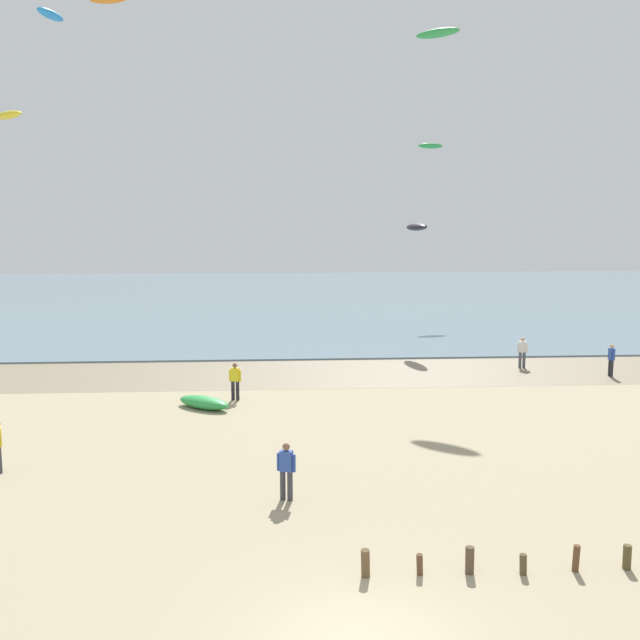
{
  "coord_description": "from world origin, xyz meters",
  "views": [
    {
      "loc": [
        -1.52,
        -12.29,
        8.0
      ],
      "look_at": [
        0.04,
        12.49,
        4.51
      ],
      "focal_mm": 39.35,
      "sensor_mm": 36.0,
      "label": 1
    }
  ],
  "objects_px": {
    "person_mid_beach": "(235,380)",
    "grounded_kite": "(204,402)",
    "person_by_waterline": "(611,359)",
    "kite_aloft_4": "(417,227)",
    "kite_aloft_1": "(438,33)",
    "kite_aloft_5": "(8,115)",
    "kite_aloft_6": "(50,15)",
    "kite_aloft_3": "(430,146)",
    "person_left_flank": "(522,351)",
    "person_nearest_camera": "(286,470)"
  },
  "relations": [
    {
      "from": "person_by_waterline",
      "to": "kite_aloft_6",
      "type": "relative_size",
      "value": 0.61
    },
    {
      "from": "kite_aloft_1",
      "to": "kite_aloft_3",
      "type": "distance_m",
      "value": 20.66
    },
    {
      "from": "kite_aloft_4",
      "to": "person_left_flank",
      "type": "bearing_deg",
      "value": 20.8
    },
    {
      "from": "person_by_waterline",
      "to": "person_nearest_camera",
      "type": "bearing_deg",
      "value": -138.11
    },
    {
      "from": "person_left_flank",
      "to": "person_by_waterline",
      "type": "bearing_deg",
      "value": -31.87
    },
    {
      "from": "kite_aloft_4",
      "to": "kite_aloft_6",
      "type": "relative_size",
      "value": 1.05
    },
    {
      "from": "kite_aloft_3",
      "to": "person_by_waterline",
      "type": "bearing_deg",
      "value": -94.11
    },
    {
      "from": "person_mid_beach",
      "to": "kite_aloft_6",
      "type": "xyz_separation_m",
      "value": [
        -12.33,
        16.78,
        20.17
      ]
    },
    {
      "from": "kite_aloft_1",
      "to": "kite_aloft_3",
      "type": "relative_size",
      "value": 1.21
    },
    {
      "from": "kite_aloft_1",
      "to": "kite_aloft_5",
      "type": "distance_m",
      "value": 23.55
    },
    {
      "from": "person_mid_beach",
      "to": "kite_aloft_6",
      "type": "height_order",
      "value": "kite_aloft_6"
    },
    {
      "from": "person_left_flank",
      "to": "kite_aloft_4",
      "type": "distance_m",
      "value": 11.35
    },
    {
      "from": "person_by_waterline",
      "to": "kite_aloft_4",
      "type": "relative_size",
      "value": 0.58
    },
    {
      "from": "kite_aloft_3",
      "to": "kite_aloft_4",
      "type": "bearing_deg",
      "value": -118.11
    },
    {
      "from": "person_by_waterline",
      "to": "grounded_kite",
      "type": "distance_m",
      "value": 21.19
    },
    {
      "from": "kite_aloft_3",
      "to": "kite_aloft_5",
      "type": "xyz_separation_m",
      "value": [
        -26.71,
        -23.63,
        -1.15
      ]
    },
    {
      "from": "person_left_flank",
      "to": "kite_aloft_5",
      "type": "relative_size",
      "value": 0.7
    },
    {
      "from": "kite_aloft_6",
      "to": "kite_aloft_5",
      "type": "bearing_deg",
      "value": -163.5
    },
    {
      "from": "person_left_flank",
      "to": "kite_aloft_4",
      "type": "bearing_deg",
      "value": 118.95
    },
    {
      "from": "person_nearest_camera",
      "to": "grounded_kite",
      "type": "xyz_separation_m",
      "value": [
        -3.41,
        10.31,
        -0.65
      ]
    },
    {
      "from": "person_nearest_camera",
      "to": "kite_aloft_1",
      "type": "height_order",
      "value": "kite_aloft_1"
    },
    {
      "from": "person_mid_beach",
      "to": "grounded_kite",
      "type": "relative_size",
      "value": 0.65
    },
    {
      "from": "grounded_kite",
      "to": "kite_aloft_6",
      "type": "height_order",
      "value": "kite_aloft_6"
    },
    {
      "from": "person_by_waterline",
      "to": "kite_aloft_5",
      "type": "relative_size",
      "value": 0.7
    },
    {
      "from": "kite_aloft_3",
      "to": "kite_aloft_4",
      "type": "relative_size",
      "value": 0.76
    },
    {
      "from": "person_left_flank",
      "to": "kite_aloft_4",
      "type": "height_order",
      "value": "kite_aloft_4"
    },
    {
      "from": "person_left_flank",
      "to": "kite_aloft_6",
      "type": "distance_m",
      "value": 35.92
    },
    {
      "from": "person_nearest_camera",
      "to": "kite_aloft_6",
      "type": "distance_m",
      "value": 37.75
    },
    {
      "from": "kite_aloft_3",
      "to": "kite_aloft_5",
      "type": "height_order",
      "value": "kite_aloft_3"
    },
    {
      "from": "person_nearest_camera",
      "to": "kite_aloft_5",
      "type": "relative_size",
      "value": 0.7
    },
    {
      "from": "kite_aloft_3",
      "to": "kite_aloft_4",
      "type": "xyz_separation_m",
      "value": [
        -4.2,
        -15.6,
        -6.78
      ]
    },
    {
      "from": "person_left_flank",
      "to": "person_mid_beach",
      "type": "bearing_deg",
      "value": -158.31
    },
    {
      "from": "grounded_kite",
      "to": "kite_aloft_6",
      "type": "distance_m",
      "value": 29.74
    },
    {
      "from": "person_by_waterline",
      "to": "person_mid_beach",
      "type": "bearing_deg",
      "value": -169.07
    },
    {
      "from": "person_by_waterline",
      "to": "person_left_flank",
      "type": "height_order",
      "value": "same"
    },
    {
      "from": "person_mid_beach",
      "to": "grounded_kite",
      "type": "distance_m",
      "value": 1.97
    },
    {
      "from": "kite_aloft_1",
      "to": "kite_aloft_4",
      "type": "xyz_separation_m",
      "value": [
        -0.13,
        4.23,
        -10.9
      ]
    },
    {
      "from": "grounded_kite",
      "to": "kite_aloft_3",
      "type": "relative_size",
      "value": 1.18
    },
    {
      "from": "person_left_flank",
      "to": "kite_aloft_3",
      "type": "height_order",
      "value": "kite_aloft_3"
    },
    {
      "from": "kite_aloft_1",
      "to": "kite_aloft_3",
      "type": "xyz_separation_m",
      "value": [
        4.08,
        19.83,
        -4.12
      ]
    },
    {
      "from": "kite_aloft_4",
      "to": "kite_aloft_5",
      "type": "height_order",
      "value": "kite_aloft_5"
    },
    {
      "from": "kite_aloft_6",
      "to": "person_mid_beach",
      "type": "bearing_deg",
      "value": -131.58
    },
    {
      "from": "person_nearest_camera",
      "to": "kite_aloft_1",
      "type": "bearing_deg",
      "value": 67.35
    },
    {
      "from": "person_mid_beach",
      "to": "person_left_flank",
      "type": "height_order",
      "value": "same"
    },
    {
      "from": "person_mid_beach",
      "to": "kite_aloft_4",
      "type": "height_order",
      "value": "kite_aloft_4"
    },
    {
      "from": "person_mid_beach",
      "to": "grounded_kite",
      "type": "bearing_deg",
      "value": -133.58
    },
    {
      "from": "person_mid_beach",
      "to": "person_by_waterline",
      "type": "bearing_deg",
      "value": 10.93
    },
    {
      "from": "kite_aloft_1",
      "to": "kite_aloft_6",
      "type": "bearing_deg",
      "value": -157.01
    },
    {
      "from": "person_by_waterline",
      "to": "kite_aloft_5",
      "type": "xyz_separation_m",
      "value": [
        -30.79,
        2.37,
        12.39
      ]
    },
    {
      "from": "person_left_flank",
      "to": "kite_aloft_1",
      "type": "height_order",
      "value": "kite_aloft_1"
    }
  ]
}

